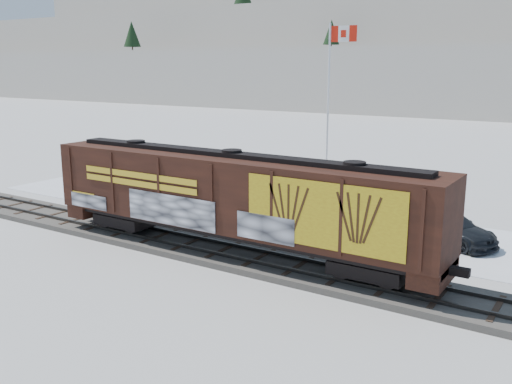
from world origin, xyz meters
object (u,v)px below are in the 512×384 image
Objects in this scene: hopper_railcar at (232,196)px; car_white at (251,201)px; car_silver at (152,181)px; car_dark at (448,227)px; flagpole at (329,135)px.

hopper_railcar reaches higher than car_white.
car_silver is 0.89× the size of car_dark.
hopper_railcar is 11.13m from car_dark.
flagpole is 2.68× the size of car_white.
car_white is (8.66, -0.67, -0.10)m from car_silver.
car_white is (-3.90, 7.43, -2.22)m from hopper_railcar.
flagpole is 2.43× the size of car_silver.
car_dark is at bearing -85.71° from car_white.
car_silver is at bearing 88.09° from car_white.
flagpole reaches higher than car_dark.
car_dark is at bearing -32.60° from flagpole.
car_silver is (-12.56, 8.11, -2.12)m from hopper_railcar.
car_silver is 8.69m from car_white.
car_silver is 20.22m from car_dark.
car_dark is (7.66, 7.79, -2.16)m from hopper_railcar.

